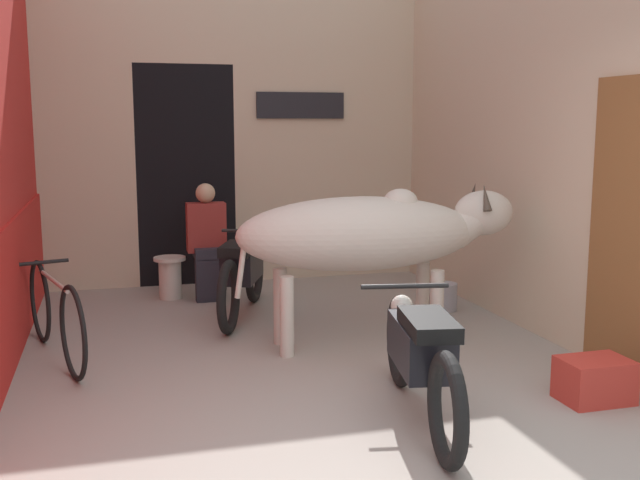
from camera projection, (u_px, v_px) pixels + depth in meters
name	position (u px, v px, depth m)	size (l,w,h in m)	color
ground_plane	(396.00, 476.00, 3.81)	(30.00, 30.00, 0.00)	#9E9389
wall_back_with_doorway	(213.00, 138.00, 8.43)	(4.18, 0.93, 3.75)	beige
wall_right_with_door	(535.00, 114.00, 6.39)	(0.22, 4.91, 3.75)	beige
cow	(371.00, 234.00, 5.94)	(2.30, 0.76, 1.31)	beige
motorcycle_near	(421.00, 354.00, 4.46)	(0.58, 1.84, 0.74)	black
motorcycle_far	(242.00, 272.00, 6.88)	(0.80, 1.70, 0.76)	black
bicycle	(55.00, 314.00, 5.66)	(0.60, 1.71, 0.69)	black
shopkeeper_seated	(207.00, 239.00, 7.57)	(0.39, 0.33, 1.18)	#282833
plastic_stool	(170.00, 276.00, 7.63)	(0.32, 0.32, 0.43)	beige
crate	(595.00, 380.00, 4.82)	(0.44, 0.32, 0.28)	red
bucket	(443.00, 297.00, 7.18)	(0.26, 0.26, 0.26)	#A8A8B2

